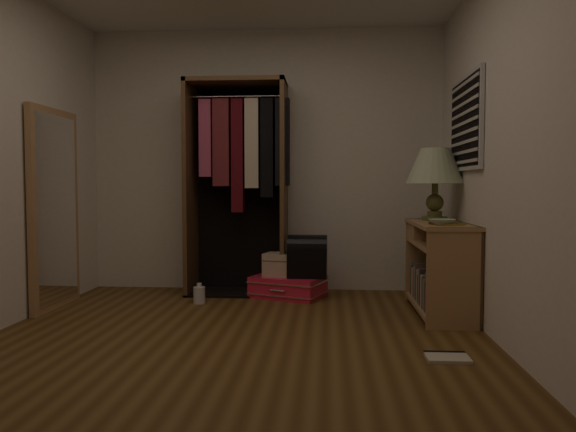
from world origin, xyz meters
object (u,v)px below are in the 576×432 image
object	(u,v)px
console_bookshelf	(438,265)
table_lamp	(435,168)
train_case	(281,265)
black_bag	(307,255)
white_jug	(199,295)
open_wardrobe	(241,168)
floor_mirror	(55,209)
pink_suitcase	(288,286)

from	to	relation	value
console_bookshelf	table_lamp	distance (m)	0.84
train_case	black_bag	bearing A→B (deg)	4.97
console_bookshelf	table_lamp	xyz separation A→B (m)	(0.00, 0.21, 0.81)
black_bag	white_jug	size ratio (longest dim) A/B	2.17
open_wardrobe	table_lamp	distance (m)	1.83
train_case	black_bag	distance (m)	0.27
table_lamp	white_jug	bearing A→B (deg)	-179.89
black_bag	floor_mirror	bearing A→B (deg)	-164.21
console_bookshelf	train_case	bearing A→B (deg)	158.04
black_bag	table_lamp	world-z (taller)	table_lamp
console_bookshelf	white_jug	bearing A→B (deg)	174.32
black_bag	white_jug	world-z (taller)	black_bag
pink_suitcase	table_lamp	distance (m)	1.73
pink_suitcase	black_bag	world-z (taller)	black_bag
console_bookshelf	black_bag	size ratio (longest dim) A/B	2.83
open_wardrobe	black_bag	xyz separation A→B (m)	(0.65, -0.22, -0.82)
pink_suitcase	white_jug	distance (m)	0.84
table_lamp	train_case	bearing A→B (deg)	166.10
floor_mirror	white_jug	bearing A→B (deg)	11.99
console_bookshelf	open_wardrobe	bearing A→B (deg)	157.58
open_wardrobe	train_case	size ratio (longest dim) A/B	5.61
console_bookshelf	pink_suitcase	world-z (taller)	console_bookshelf
open_wardrobe	pink_suitcase	distance (m)	1.23
open_wardrobe	floor_mirror	xyz separation A→B (m)	(-1.49, -0.77, -0.37)
train_case	table_lamp	xyz separation A→B (m)	(1.35, -0.33, 0.89)
pink_suitcase	table_lamp	bearing A→B (deg)	5.48
floor_mirror	white_jug	distance (m)	1.44
console_bookshelf	white_jug	world-z (taller)	console_bookshelf
table_lamp	white_jug	world-z (taller)	table_lamp
open_wardrobe	pink_suitcase	xyz separation A→B (m)	(0.47, -0.17, -1.12)
train_case	white_jug	xyz separation A→B (m)	(-0.71, -0.34, -0.23)
floor_mirror	train_case	bearing A→B (deg)	17.28
train_case	black_bag	world-z (taller)	black_bag
floor_mirror	table_lamp	distance (m)	3.27
white_jug	pink_suitcase	bearing A→B (deg)	24.30
white_jug	train_case	bearing A→B (deg)	25.49
pink_suitcase	train_case	bearing A→B (deg)	-150.22
open_wardrobe	pink_suitcase	world-z (taller)	open_wardrobe
pink_suitcase	black_bag	bearing A→B (deg)	4.30
pink_suitcase	console_bookshelf	bearing A→B (deg)	-2.85
train_case	table_lamp	distance (m)	1.65
console_bookshelf	train_case	world-z (taller)	console_bookshelf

